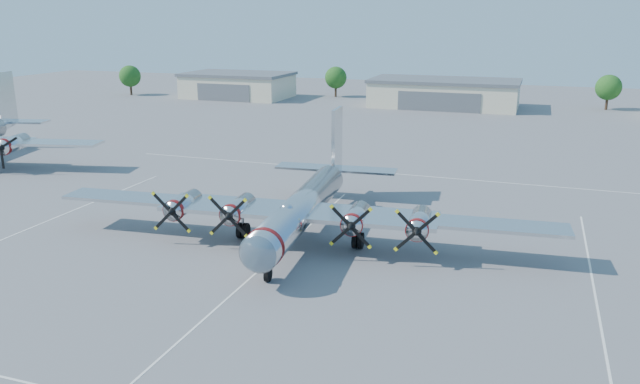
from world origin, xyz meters
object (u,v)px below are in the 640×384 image
(hangar_west, at_px, (238,85))
(tree_west, at_px, (336,78))
(main_bomber_b29, at_px, (305,236))
(tree_east, at_px, (609,88))
(hangar_center, at_px, (444,93))
(tree_far_west, at_px, (130,76))

(hangar_west, distance_m, tree_west, 21.61)
(hangar_west, height_order, main_bomber_b29, hangar_west)
(hangar_west, relative_size, tree_east, 3.40)
(hangar_center, xyz_separation_m, tree_west, (-25.00, 8.04, 1.51))
(hangar_west, bearing_deg, tree_west, 21.89)
(hangar_west, xyz_separation_m, tree_west, (20.00, 8.04, 1.51))
(tree_far_west, distance_m, tree_east, 100.50)
(tree_west, xyz_separation_m, tree_east, (55.00, -2.00, 0.00))
(hangar_center, height_order, tree_east, tree_east)
(hangar_west, bearing_deg, tree_east, 4.60)
(tree_east, bearing_deg, tree_west, 177.92)
(main_bomber_b29, bearing_deg, tree_west, 101.22)
(tree_far_west, height_order, tree_west, same)
(tree_west, bearing_deg, main_bomber_b29, -73.77)
(hangar_center, bearing_deg, tree_far_west, -176.76)
(tree_east, bearing_deg, hangar_center, -168.62)
(hangar_center, height_order, tree_far_west, tree_far_west)
(tree_east, bearing_deg, tree_far_west, -174.29)
(tree_far_west, bearing_deg, tree_east, 5.71)
(hangar_center, distance_m, tree_west, 26.30)
(hangar_west, xyz_separation_m, tree_far_west, (-25.00, -3.96, 1.51))
(hangar_center, relative_size, tree_far_west, 4.31)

